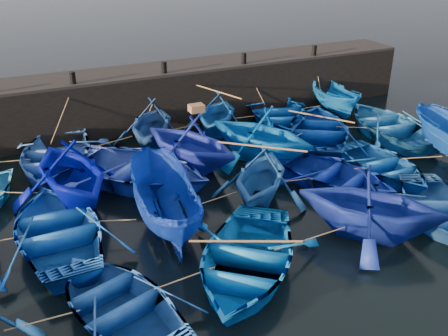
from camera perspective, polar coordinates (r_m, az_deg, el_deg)
name	(u,v)px	position (r m, az deg, el deg)	size (l,w,h in m)	color
ground	(266,228)	(15.89, 4.88, -6.90)	(120.00, 120.00, 0.00)	black
quay_wall	(160,96)	(24.16, -7.34, 8.11)	(26.00, 2.50, 2.50)	black
quay_top	(158,69)	(23.80, -7.53, 11.11)	(26.00, 2.50, 0.12)	black
bollard_1	(73,78)	(22.04, -16.90, 9.85)	(0.24, 0.24, 0.50)	black
bollard_2	(164,67)	(22.89, -6.86, 11.35)	(0.24, 0.24, 0.50)	black
bollard_3	(244,58)	(24.37, 2.29, 12.42)	(0.24, 0.24, 0.50)	black
bollard_4	(314,50)	(26.39, 10.27, 13.10)	(0.24, 0.24, 0.50)	black
boat_1	(55,155)	(20.45, -18.79, 1.44)	(3.96, 5.53, 1.15)	#234C90
boat_2	(152,122)	(21.53, -8.26, 5.17)	(3.38, 3.92, 2.06)	navy
boat_3	(217,113)	(22.67, -0.79, 6.35)	(3.16, 3.67, 1.93)	#0D4A94
boat_4	(277,112)	(24.04, 6.10, 6.36)	(3.89, 5.43, 1.13)	navy
boat_5	(335,99)	(25.70, 12.62, 7.67)	(1.50, 3.97, 1.54)	#095EBA
boat_7	(71,170)	(17.45, -17.11, -0.24)	(4.01, 4.65, 2.45)	#0009A7
boat_8	(136,169)	(18.41, -9.98, -0.16)	(4.16, 5.82, 1.21)	#2845B6
boat_9	(190,142)	(19.10, -3.90, 3.03)	(3.81, 4.42, 2.32)	#1627A0
boat_10	(261,133)	(19.82, 4.24, 4.00)	(3.90, 4.53, 2.38)	blue
boat_11	(320,130)	(22.20, 10.87, 4.34)	(3.94, 5.50, 1.14)	navy
boat_12	(390,125)	(23.59, 18.43, 4.73)	(3.86, 5.39, 1.12)	#1E64A2
boat_14	(58,229)	(15.61, -18.40, -6.60)	(3.73, 5.22, 1.08)	#104BAF
boat_15	(164,202)	(15.47, -6.90, -3.93)	(1.82, 4.83, 1.87)	navy
boat_16	(261,175)	(16.89, 4.23, -0.78)	(3.30, 3.83, 2.02)	#1B55A0
boat_17	(334,175)	(18.42, 12.44, -0.78)	(3.35, 4.68, 0.97)	navy
boat_18	(383,165)	(19.73, 17.73, 0.30)	(3.11, 4.35, 0.90)	#0E4FA2
boat_21	(119,302)	(12.65, -11.95, -14.78)	(3.21, 4.48, 0.93)	navy
boat_22	(245,259)	(13.63, 2.45, -10.33)	(3.72, 5.20, 1.08)	blue
boat_23	(372,203)	(15.52, 16.52, -3.87)	(3.78, 4.39, 2.31)	navy
boat_24	(439,208)	(17.43, 23.31, -4.18)	(3.19, 4.46, 0.93)	#245DAD
wooden_crate	(196,108)	(18.73, -3.16, 6.84)	(0.55, 0.43, 0.27)	brown
mooring_ropes	(199,146)	(19.36, -2.90, 2.49)	(17.73, 11.50, 2.10)	tan
loose_oars	(263,138)	(18.36, 4.44, 3.43)	(9.43, 11.88, 1.00)	#99724C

